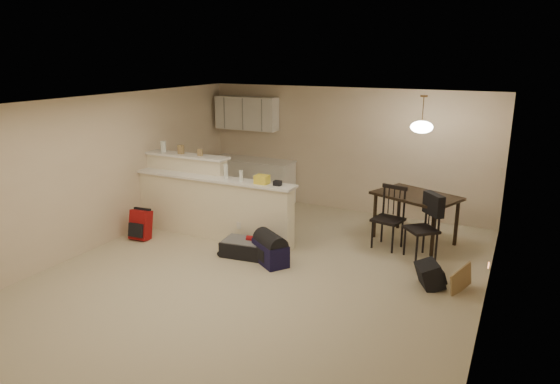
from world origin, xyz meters
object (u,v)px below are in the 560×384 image
Objects in this scene: red_backpack at (141,225)px; navy_duffel at (270,253)px; dining_table at (416,200)px; dining_chair_near at (388,218)px; pendant_lamp at (422,126)px; dining_chair_far at (421,228)px; black_daypack at (430,275)px; suitcase at (245,248)px.

navy_duffel is (2.52, 0.06, -0.09)m from red_backpack.
dining_table is 0.65m from dining_chair_near.
pendant_lamp reaches higher than red_backpack.
dining_chair_far is at bearing -8.37° from dining_chair_near.
navy_duffel is at bearing 68.98° from black_daypack.
dining_chair_far is (0.59, -0.22, -0.01)m from dining_chair_near.
dining_chair_near is at bearing -123.55° from pendant_lamp.
dining_chair_far is 1.07m from black_daypack.
pendant_lamp is 2.54m from black_daypack.
dining_table is 2.70m from navy_duffel.
suitcase is 0.52m from navy_duffel.
dining_chair_near is at bearing -152.45° from dining_chair_far.
navy_duffel is at bearing -123.21° from dining_chair_near.
black_daypack is at bearing -0.94° from red_backpack.
suitcase is at bearing -155.85° from navy_duffel.
dining_table is 4.77m from red_backpack.
suitcase is (-1.95, -1.34, -0.40)m from dining_chair_near.
red_backpack is at bearing -116.37° from dining_chair_far.
dining_chair_near is at bearing 79.95° from navy_duffel.
dining_table is 1.26m from pendant_lamp.
navy_duffel is (0.51, -0.10, 0.05)m from suitcase.
dining_chair_near is at bearing 15.96° from red_backpack.
pendant_lamp reaches higher than dining_table.
suitcase is at bearing 65.91° from black_daypack.
dining_table is 4.04× the size of black_daypack.
dining_chair_far reaches higher than red_backpack.
red_backpack is 0.82× the size of navy_duffel.
dining_chair_near reaches higher than red_backpack.
dining_chair_far is 2.39m from navy_duffel.
dining_chair_far reaches higher than navy_duffel.
navy_duffel is (-1.44, -1.44, -0.35)m from dining_chair_near.
dining_table is 1.53× the size of dining_chair_far.
dining_chair_far is (0.25, -0.72, -0.22)m from dining_table.
dining_chair_near is (-0.34, -0.51, -1.47)m from pendant_lamp.
dining_table is 3.00m from suitcase.
suitcase is at bearing -0.20° from red_backpack.
red_backpack reaches higher than black_daypack.
dining_chair_near is 2.07m from navy_duffel.
dining_chair_far is at bearing 17.38° from suitcase.
dining_chair_far is 2.00× the size of red_backpack.
dining_chair_near reaches higher than navy_duffel.
dining_table is 2.54× the size of pendant_lamp.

